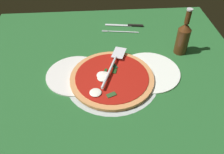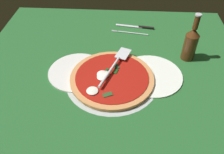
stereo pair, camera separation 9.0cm
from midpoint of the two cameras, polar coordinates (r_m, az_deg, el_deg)
The scene contains 8 objects.
ground_plane at distance 92.87cm, azimuth -3.44°, elevation -0.76°, with size 115.07×115.07×0.80cm, color #245C2A.
pizza_pan at distance 91.49cm, azimuth -2.83°, elevation -0.80°, with size 36.50×36.50×0.94cm, color #ADB9B7.
dinner_plate_left at distance 95.35cm, azimuth 6.47°, elevation 1.14°, with size 25.07×25.07×1.00cm, color white.
dinner_plate_right at distance 95.23cm, azimuth -11.60°, elevation 0.33°, with size 23.76×23.76×1.00cm, color silver.
pizza at distance 90.60cm, azimuth -2.97°, elevation -0.31°, with size 32.99×32.99×2.46cm.
pizza_server at distance 93.47cm, azimuth -2.34°, elevation 3.06°, with size 12.00×25.79×1.00cm.
place_setting_near at distance 121.81cm, azimuth 0.83°, elevation 11.66°, with size 21.74×16.57×1.40cm.
beer_bottle at distance 104.25cm, azimuth 14.71°, elevation 9.32°, with size 5.62×5.62×21.42cm.
Camera 1 is at (4.02, 67.09, 63.78)cm, focal length 37.15 mm.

